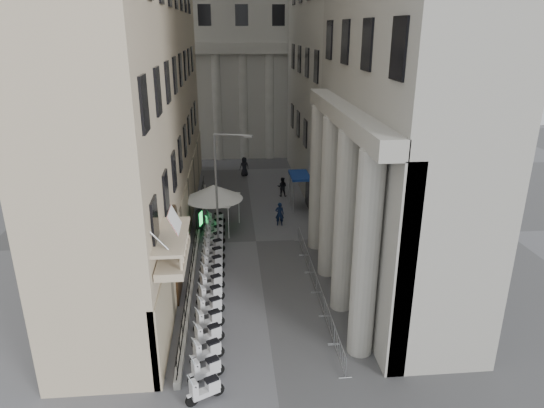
{
  "coord_description": "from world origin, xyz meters",
  "views": [
    {
      "loc": [
        -1.7,
        -13.2,
        14.8
      ],
      "look_at": [
        0.79,
        14.81,
        4.5
      ],
      "focal_mm": 32.0,
      "sensor_mm": 36.0,
      "label": 1
    }
  ],
  "objects": [
    {
      "name": "scooter_15",
      "position": [
        -3.04,
        22.49,
        0.0
      ],
      "size": [
        1.5,
        1.13,
        1.5
      ],
      "primitive_type": null,
      "rotation": [
        0.0,
        0.0,
        2.03
      ],
      "color": "silver",
      "rests_on": "ground"
    },
    {
      "name": "scooter_10",
      "position": [
        -3.04,
        16.1,
        0.0
      ],
      "size": [
        1.5,
        1.13,
        1.5
      ],
      "primitive_type": null,
      "rotation": [
        0.0,
        0.0,
        2.03
      ],
      "color": "silver",
      "rests_on": "ground"
    },
    {
      "name": "far_building",
      "position": [
        0.0,
        48.0,
        15.0
      ],
      "size": [
        22.0,
        10.0,
        30.0
      ],
      "primitive_type": "cube",
      "color": "#B8B6AE",
      "rests_on": "ground"
    },
    {
      "name": "scooter_1",
      "position": [
        -3.04,
        4.58,
        0.0
      ],
      "size": [
        1.5,
        1.13,
        1.5
      ],
      "primitive_type": null,
      "rotation": [
        0.0,
        0.0,
        2.03
      ],
      "color": "silver",
      "rests_on": "ground"
    },
    {
      "name": "scooter_13",
      "position": [
        -3.04,
        19.93,
        0.0
      ],
      "size": [
        1.5,
        1.13,
        1.5
      ],
      "primitive_type": null,
      "rotation": [
        0.0,
        0.0,
        2.03
      ],
      "color": "silver",
      "rests_on": "ground"
    },
    {
      "name": "scooter_3",
      "position": [
        -3.04,
        7.14,
        0.0
      ],
      "size": [
        1.5,
        1.13,
        1.5
      ],
      "primitive_type": null,
      "rotation": [
        0.0,
        0.0,
        2.03
      ],
      "color": "silver",
      "rests_on": "ground"
    },
    {
      "name": "barrier_5",
      "position": [
        3.13,
        17.82,
        0.0
      ],
      "size": [
        0.6,
        2.4,
        1.1
      ],
      "primitive_type": null,
      "color": "#B0B3B9",
      "rests_on": "ground"
    },
    {
      "name": "scooter_5",
      "position": [
        -3.04,
        9.7,
        0.0
      ],
      "size": [
        1.5,
        1.13,
        1.5
      ],
      "primitive_type": null,
      "rotation": [
        0.0,
        0.0,
        2.03
      ],
      "color": "silver",
      "rests_on": "ground"
    },
    {
      "name": "barrier_1",
      "position": [
        3.13,
        7.82,
        0.0
      ],
      "size": [
        0.6,
        2.4,
        1.1
      ],
      "primitive_type": null,
      "color": "#B0B3B9",
      "rests_on": "ground"
    },
    {
      "name": "barrier_3",
      "position": [
        3.13,
        12.82,
        0.0
      ],
      "size": [
        0.6,
        2.4,
        1.1
      ],
      "primitive_type": null,
      "color": "#B0B3B9",
      "rests_on": "ground"
    },
    {
      "name": "blue_awning",
      "position": [
        4.15,
        26.0,
        0.0
      ],
      "size": [
        1.6,
        3.0,
        3.0
      ],
      "primitive_type": null,
      "color": "navy",
      "rests_on": "ground"
    },
    {
      "name": "scooter_12",
      "position": [
        -3.04,
        18.65,
        0.0
      ],
      "size": [
        1.5,
        1.13,
        1.5
      ],
      "primitive_type": null,
      "rotation": [
        0.0,
        0.0,
        2.03
      ],
      "color": "silver",
      "rests_on": "ground"
    },
    {
      "name": "iron_fence",
      "position": [
        -4.3,
        18.0,
        0.0
      ],
      "size": [
        0.3,
        28.0,
        1.4
      ],
      "primitive_type": null,
      "color": "black",
      "rests_on": "ground"
    },
    {
      "name": "pedestrian_b",
      "position": [
        3.0,
        29.08,
        0.91
      ],
      "size": [
        1.03,
        0.89,
        1.83
      ],
      "primitive_type": "imported",
      "rotation": [
        0.0,
        0.0,
        2.89
      ],
      "color": "black",
      "rests_on": "ground"
    },
    {
      "name": "flag",
      "position": [
        -4.0,
        5.0,
        0.0
      ],
      "size": [
        1.0,
        1.4,
        8.2
      ],
      "primitive_type": null,
      "color": "#9E0C11",
      "rests_on": "ground"
    },
    {
      "name": "scooter_0",
      "position": [
        -3.04,
        3.3,
        0.0
      ],
      "size": [
        1.5,
        1.13,
        1.5
      ],
      "primitive_type": null,
      "rotation": [
        0.0,
        0.0,
        2.03
      ],
      "color": "silver",
      "rests_on": "ground"
    },
    {
      "name": "barrier_0",
      "position": [
        3.13,
        5.32,
        0.0
      ],
      "size": [
        0.6,
        2.4,
        1.1
      ],
      "primitive_type": null,
      "color": "#B0B3B9",
      "rests_on": "ground"
    },
    {
      "name": "scooter_7",
      "position": [
        -3.04,
        12.26,
        0.0
      ],
      "size": [
        1.5,
        1.13,
        1.5
      ],
      "primitive_type": null,
      "rotation": [
        0.0,
        0.0,
        2.03
      ],
      "color": "silver",
      "rests_on": "ground"
    },
    {
      "name": "security_tent",
      "position": [
        -3.4,
        22.32,
        3.0
      ],
      "size": [
        4.42,
        4.42,
        3.59
      ],
      "color": "silver",
      "rests_on": "ground"
    },
    {
      "name": "street_lamp",
      "position": [
        -2.4,
        18.38,
        4.9
      ],
      "size": [
        2.61,
        0.91,
        8.23
      ],
      "rotation": [
        0.0,
        0.0,
        -0.28
      ],
      "color": "#92949A",
      "rests_on": "ground"
    },
    {
      "name": "pedestrian_a",
      "position": [
        2.04,
        22.15,
        0.95
      ],
      "size": [
        0.73,
        0.52,
        1.89
      ],
      "primitive_type": "imported",
      "rotation": [
        0.0,
        0.0,
        3.04
      ],
      "color": "black",
      "rests_on": "ground"
    },
    {
      "name": "info_kiosk",
      "position": [
        -4.19,
        21.3,
        0.93
      ],
      "size": [
        0.49,
        0.9,
        1.84
      ],
      "rotation": [
        0.0,
        0.0,
        -0.29
      ],
      "color": "black",
      "rests_on": "ground"
    },
    {
      "name": "pedestrian_c",
      "position": [
        -0.25,
        36.0,
        1.0
      ],
      "size": [
        1.12,
        0.88,
        2.0
      ],
      "primitive_type": "imported",
      "rotation": [
        0.0,
        0.0,
        3.42
      ],
      "color": "black",
      "rests_on": "ground"
    },
    {
      "name": "scooter_6",
      "position": [
        -3.04,
        10.98,
        0.0
      ],
      "size": [
        1.5,
        1.13,
        1.5
      ],
      "primitive_type": null,
      "rotation": [
        0.0,
        0.0,
        2.03
      ],
      "color": "silver",
      "rests_on": "ground"
    },
    {
      "name": "scooter_8",
      "position": [
        -3.04,
        13.54,
        0.0
      ],
      "size": [
        1.5,
        1.13,
        1.5
      ],
      "primitive_type": null,
      "rotation": [
        0.0,
        0.0,
        2.03
      ],
      "color": "silver",
      "rests_on": "ground"
    },
    {
      "name": "scooter_4",
      "position": [
        -3.04,
        8.42,
        0.0
      ],
      "size": [
        1.5,
        1.13,
        1.5
      ],
      "primitive_type": null,
      "rotation": [
        0.0,
        0.0,
        2.03
      ],
      "color": "silver",
      "rests_on": "ground"
    },
    {
      "name": "scooter_9",
      "position": [
        -3.04,
        14.82,
        0.0
      ],
      "size": [
        1.5,
        1.13,
        1.5
      ],
      "primitive_type": null,
      "rotation": [
        0.0,
        0.0,
        2.03
      ],
      "color": "silver",
      "rests_on": "ground"
    },
    {
      "name": "scooter_11",
      "position": [
        -3.04,
        17.37,
        0.0
      ],
      "size": [
        1.5,
        1.13,
        1.5
      ],
      "primitive_type": null,
      "rotation": [
        0.0,
        0.0,
        2.03
      ],
      "color": "silver",
      "rests_on": "ground"
    },
    {
      "name": "scooter_2",
      "position": [
        -3.04,
        5.86,
        0.0
      ],
      "size": [
        1.5,
        1.13,
        1.5
      ],
      "primitive_type": null,
      "rotation": [
        0.0,
        0.0,
        2.03
      ],
      "color": "silver",
      "rests_on": "ground"
    },
    {
      "name": "barrier_4",
      "position": [
        3.13,
        15.32,
        0.0
      ],
      "size": [
        0.6,
        2.4,
        1.1
      ],
      "primitive_type": null,
      "color": "#B0B3B9",
      "rests_on": "ground"
    },
    {
      "name": "scooter_14",
      "position": [
        -3.04,
        21.21,
        0.0
      ],
      "size": [
        1.5,
        1.13,
        1.5
      ],
      "primitive_type": null,
      "rotation": [
        0.0,
        0.0,
        2.03
      ],
      "color": "silver",
      "rests_on": "ground"
    },
    {
      "name": "barrier_2",
      "position": [
        3.13,
        10.32,
        0.0
      ],
      "size": [
        0.6,
        2.4,
        1.1
      ],
      "primitive_type": null,
      "color": "#B0B3B9",
      "rests_on": "ground"
    }
  ]
}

